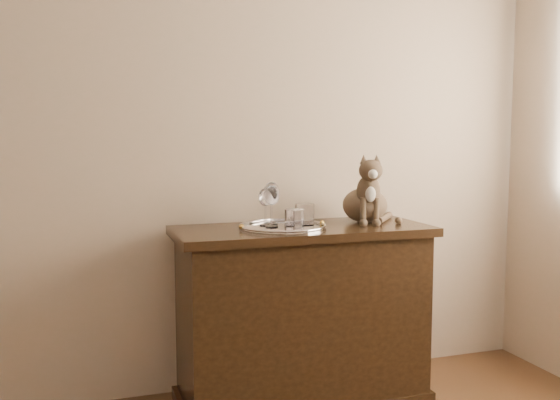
% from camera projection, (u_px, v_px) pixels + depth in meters
% --- Properties ---
extents(wall_back, '(4.00, 0.10, 2.70)m').
position_uv_depth(wall_back, '(162.00, 120.00, 2.96)').
color(wall_back, tan).
rests_on(wall_back, ground).
extents(sideboard, '(1.20, 0.50, 0.85)m').
position_uv_depth(sideboard, '(302.00, 315.00, 2.95)').
color(sideboard, black).
rests_on(sideboard, ground).
extents(tray, '(0.40, 0.40, 0.01)m').
position_uv_depth(tray, '(283.00, 228.00, 2.86)').
color(tray, silver).
rests_on(tray, sideboard).
extents(wine_glass_a, '(0.07, 0.07, 0.17)m').
position_uv_depth(wine_glass_a, '(265.00, 207.00, 2.89)').
color(wine_glass_a, white).
rests_on(wine_glass_a, tray).
extents(wine_glass_b, '(0.08, 0.08, 0.20)m').
position_uv_depth(wine_glass_b, '(271.00, 203.00, 2.93)').
color(wine_glass_b, white).
rests_on(wine_glass_b, tray).
extents(wine_glass_d, '(0.07, 0.07, 0.19)m').
position_uv_depth(wine_glass_d, '(272.00, 206.00, 2.84)').
color(wine_glass_d, silver).
rests_on(wine_glass_d, tray).
extents(tumbler_a, '(0.07, 0.07, 0.08)m').
position_uv_depth(tumbler_a, '(296.00, 218.00, 2.84)').
color(tumbler_a, silver).
rests_on(tumbler_a, tray).
extents(tumbler_b, '(0.08, 0.08, 0.09)m').
position_uv_depth(tumbler_b, '(294.00, 220.00, 2.73)').
color(tumbler_b, silver).
rests_on(tumbler_b, tray).
extents(tumbler_c, '(0.09, 0.09, 0.10)m').
position_uv_depth(tumbler_c, '(304.00, 215.00, 2.90)').
color(tumbler_c, white).
rests_on(tumbler_c, tray).
extents(cat, '(0.40, 0.39, 0.34)m').
position_uv_depth(cat, '(365.00, 188.00, 3.05)').
color(cat, brown).
rests_on(cat, sideboard).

